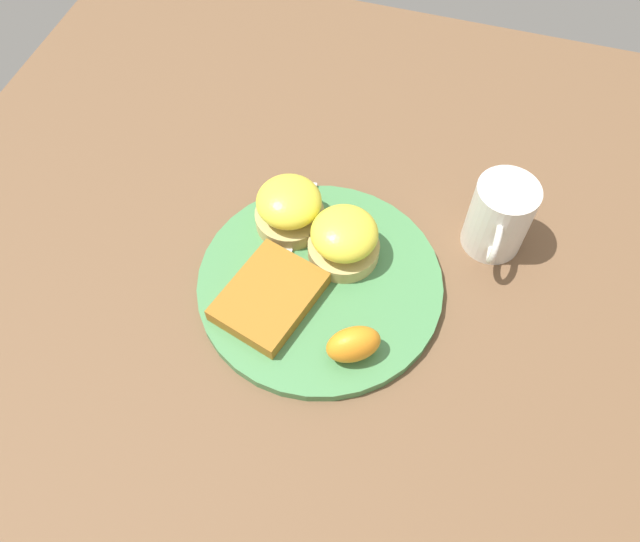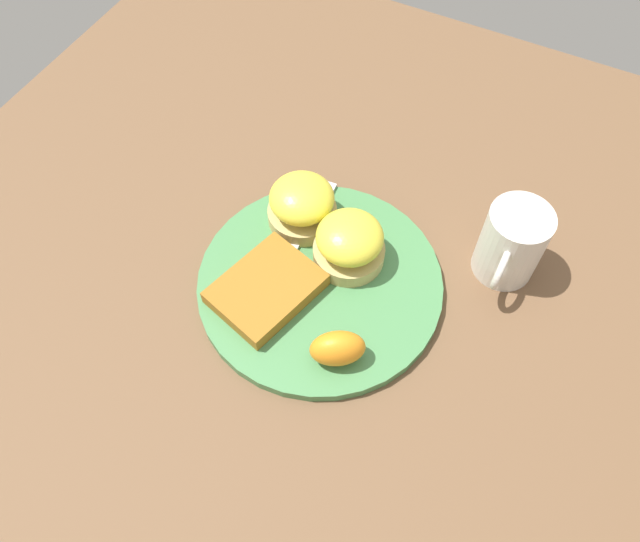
% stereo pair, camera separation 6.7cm
% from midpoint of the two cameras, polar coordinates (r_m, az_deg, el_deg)
% --- Properties ---
extents(ground_plane, '(1.10, 1.10, 0.00)m').
position_cam_midpoint_polar(ground_plane, '(0.74, -2.58, -1.60)').
color(ground_plane, brown).
extents(plate, '(0.29, 0.29, 0.01)m').
position_cam_midpoint_polar(plate, '(0.74, -2.60, -1.32)').
color(plate, '#47844C').
rests_on(plate, ground_plane).
extents(sandwich_benedict_left, '(0.09, 0.09, 0.06)m').
position_cam_midpoint_polar(sandwich_benedict_left, '(0.72, -0.42, 2.76)').
color(sandwich_benedict_left, tan).
rests_on(sandwich_benedict_left, plate).
extents(sandwich_benedict_right, '(0.09, 0.09, 0.06)m').
position_cam_midpoint_polar(sandwich_benedict_right, '(0.75, -5.37, 5.64)').
color(sandwich_benedict_right, tan).
rests_on(sandwich_benedict_right, plate).
extents(hashbrown_patty, '(0.14, 0.12, 0.02)m').
position_cam_midpoint_polar(hashbrown_patty, '(0.71, -7.34, -2.53)').
color(hashbrown_patty, '#9D6620').
rests_on(hashbrown_patty, plate).
extents(orange_wedge, '(0.06, 0.07, 0.04)m').
position_cam_midpoint_polar(orange_wedge, '(0.66, 0.19, -6.95)').
color(orange_wedge, orange).
rests_on(orange_wedge, plate).
extents(fork, '(0.20, 0.03, 0.00)m').
position_cam_midpoint_polar(fork, '(0.76, -4.97, 3.20)').
color(fork, silver).
rests_on(fork, plate).
extents(cup, '(0.10, 0.07, 0.10)m').
position_cam_midpoint_polar(cup, '(0.76, 13.66, 4.61)').
color(cup, silver).
rests_on(cup, ground_plane).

